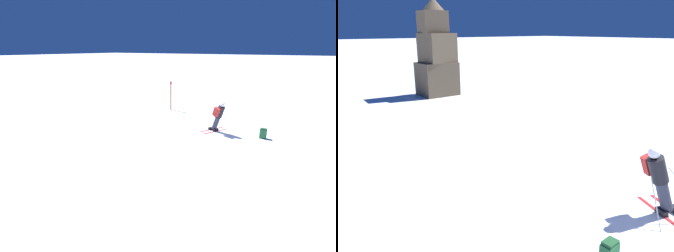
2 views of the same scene
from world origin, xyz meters
The scene contains 4 objects.
ground_plane centered at (0.00, 0.00, 0.00)m, with size 300.00×300.00×0.00m, color white.
skier centered at (0.01, 0.17, 0.90)m, with size 1.36×1.65×1.67m.
spare_backpack centered at (-2.19, -0.14, 0.24)m, with size 0.31×0.23×0.50m.
trail_marker centered at (4.76, -2.90, 1.10)m, with size 0.13×0.13×2.01m.
Camera 1 is at (-4.75, 12.36, 4.21)m, focal length 28.00 mm.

